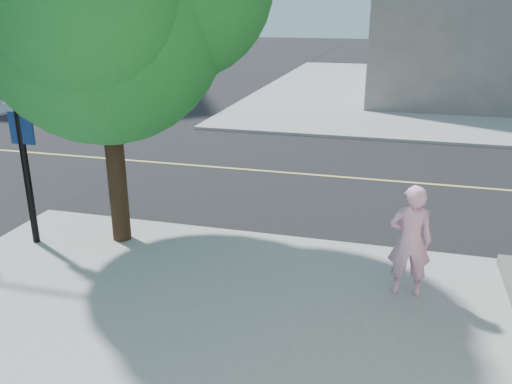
% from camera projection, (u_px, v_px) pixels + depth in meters
% --- Properties ---
extents(ground, '(140.00, 140.00, 0.00)m').
position_uv_depth(ground, '(88.00, 219.00, 11.80)').
color(ground, black).
rests_on(ground, ground).
extents(road_ew, '(140.00, 9.00, 0.01)m').
position_uv_depth(road_ew, '(170.00, 164.00, 15.89)').
color(road_ew, black).
rests_on(road_ew, ground).
extents(man_on_phone, '(0.70, 0.49, 1.83)m').
position_uv_depth(man_on_phone, '(410.00, 241.00, 8.23)').
color(man_on_phone, '#F8ACCD').
rests_on(man_on_phone, sidewalk_se).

